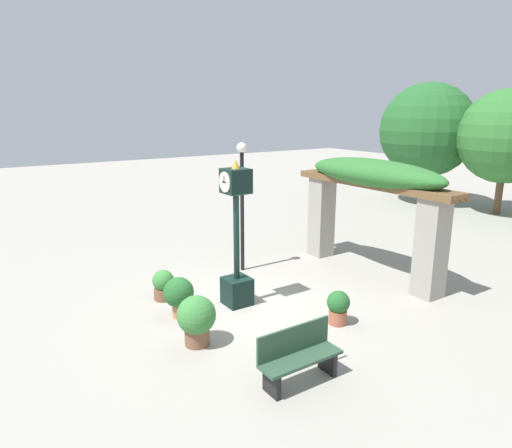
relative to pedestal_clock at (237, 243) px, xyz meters
The scene contains 10 objects.
ground_plane 1.42m from the pedestal_clock, ahead, with size 60.00×60.00×0.00m, color gray.
pedestal_clock is the anchor object (origin of this frame).
pergola 3.96m from the pedestal_clock, 87.08° to the left, with size 4.84×1.16×2.98m.
potted_plant_near_left 1.99m from the pedestal_clock, 132.51° to the right, with size 0.48×0.48×0.69m.
potted_plant_near_right 1.61m from the pedestal_clock, 94.73° to the right, with size 0.63×0.63×0.85m.
potted_plant_far_left 2.49m from the pedestal_clock, 31.51° to the left, with size 0.46×0.46×0.69m.
potted_plant_far_right 2.10m from the pedestal_clock, 53.78° to the right, with size 0.71×0.71×0.94m.
park_bench 3.29m from the pedestal_clock, 13.35° to the right, with size 0.42×1.39×0.89m.
lamp_post 2.32m from the pedestal_clock, 144.91° to the left, with size 0.26×0.26×3.37m.
tree_line 13.30m from the pedestal_clock, 96.38° to the left, with size 14.10×4.52×5.34m.
Camera 1 is at (7.81, -4.85, 4.18)m, focal length 32.00 mm.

